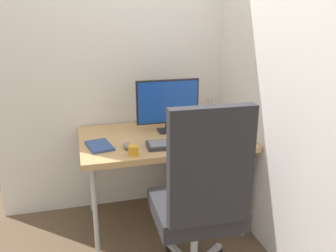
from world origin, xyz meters
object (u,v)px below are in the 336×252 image
object	(u,v)px
notebook	(99,146)
mouse	(128,146)
desk_clamp_accessory	(133,150)
coffee_mug	(235,130)
keyboard	(177,144)
monitor	(168,103)
office_chair	(201,197)
filing_cabinet	(209,183)
pen_holder	(210,114)

from	to	relation	value
notebook	mouse	bearing A→B (deg)	-35.75
mouse	desk_clamp_accessory	xyz separation A→B (m)	(0.02, -0.12, 0.01)
desk_clamp_accessory	coffee_mug	bearing A→B (deg)	11.83
notebook	keyboard	bearing A→B (deg)	-24.42
monitor	keyboard	xyz separation A→B (m)	(-0.02, -0.33, -0.21)
monitor	notebook	distance (m)	0.61
monitor	desk_clamp_accessory	world-z (taller)	monitor
office_chair	mouse	world-z (taller)	office_chair
office_chair	filing_cabinet	world-z (taller)	office_chair
pen_holder	notebook	distance (m)	1.03
office_chair	monitor	bearing A→B (deg)	87.56
office_chair	monitor	world-z (taller)	office_chair
filing_cabinet	desk_clamp_accessory	distance (m)	0.82
pen_holder	notebook	size ratio (longest dim) A/B	0.82
keyboard	pen_holder	world-z (taller)	pen_holder
mouse	notebook	xyz separation A→B (m)	(-0.18, 0.08, -0.01)
mouse	coffee_mug	bearing A→B (deg)	-2.99
notebook	coffee_mug	size ratio (longest dim) A/B	2.02
monitor	coffee_mug	world-z (taller)	monitor
office_chair	coffee_mug	bearing A→B (deg)	51.69
notebook	pen_holder	bearing A→B (deg)	11.18
filing_cabinet	keyboard	xyz separation A→B (m)	(-0.32, -0.19, 0.43)
filing_cabinet	coffee_mug	xyz separation A→B (m)	(0.15, -0.10, 0.46)
office_chair	mouse	size ratio (longest dim) A/B	12.03
office_chair	coffee_mug	world-z (taller)	office_chair
office_chair	pen_holder	distance (m)	1.15
office_chair	keyboard	world-z (taller)	office_chair
mouse	pen_holder	world-z (taller)	pen_holder
filing_cabinet	notebook	world-z (taller)	notebook
filing_cabinet	keyboard	size ratio (longest dim) A/B	1.45
office_chair	desk_clamp_accessory	bearing A→B (deg)	123.69
desk_clamp_accessory	pen_holder	bearing A→B (deg)	38.35
desk_clamp_accessory	notebook	bearing A→B (deg)	135.09
mouse	monitor	bearing A→B (deg)	32.89
filing_cabinet	pen_holder	distance (m)	0.58
keyboard	coffee_mug	xyz separation A→B (m)	(0.47, 0.09, 0.03)
keyboard	notebook	xyz separation A→B (m)	(-0.52, 0.12, -0.01)
office_chair	pen_holder	bearing A→B (deg)	66.69
pen_holder	desk_clamp_accessory	xyz separation A→B (m)	(-0.75, -0.59, -0.02)
mouse	coffee_mug	world-z (taller)	coffee_mug
monitor	desk_clamp_accessory	distance (m)	0.56
notebook	desk_clamp_accessory	bearing A→B (deg)	-56.29
filing_cabinet	mouse	xyz separation A→B (m)	(-0.65, -0.15, 0.44)
keyboard	coffee_mug	world-z (taller)	coffee_mug
office_chair	desk_clamp_accessory	distance (m)	0.56
filing_cabinet	mouse	world-z (taller)	mouse
keyboard	coffee_mug	distance (m)	0.48
filing_cabinet	monitor	bearing A→B (deg)	155.10
monitor	coffee_mug	xyz separation A→B (m)	(0.45, -0.24, -0.18)
mouse	filing_cabinet	bearing A→B (deg)	6.63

